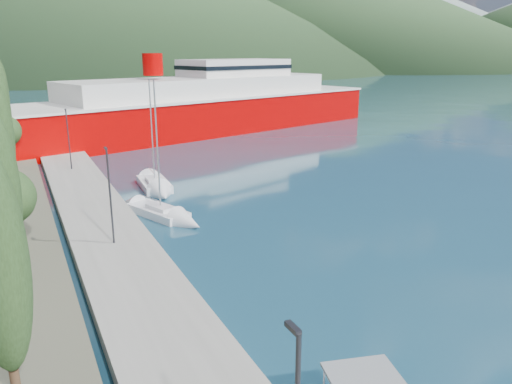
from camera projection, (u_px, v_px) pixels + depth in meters
ground at (72, 102)px, 125.35m from camera, size 1400.00×1400.00×0.00m
quay at (91, 206)px, 40.17m from camera, size 5.00×88.00×0.80m
tree_row at (2, 131)px, 41.42m from camera, size 3.40×63.25×11.46m
lamp_posts at (110, 192)px, 30.54m from camera, size 0.15×45.61×6.06m
sailboat_near at (173, 217)px, 37.74m from camera, size 4.75×8.01×11.23m
sailboat_mid at (158, 190)px, 45.19m from camera, size 2.81×7.60×10.99m
ferry at (205, 107)px, 78.89m from camera, size 65.37×31.37×12.74m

